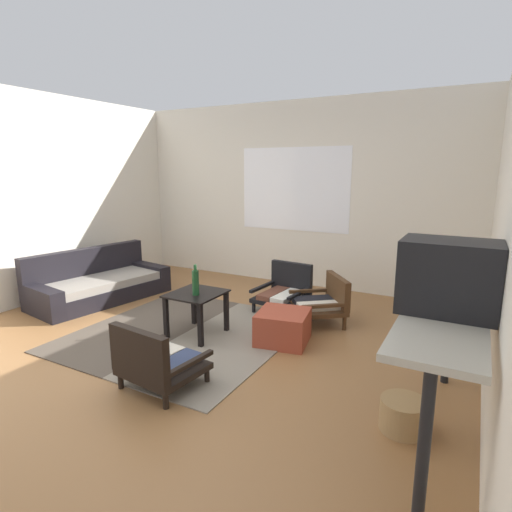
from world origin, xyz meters
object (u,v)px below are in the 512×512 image
(console_shelf, at_px, (445,321))
(glass_bottle, at_px, (196,282))
(ottoman_orange, at_px, (283,327))
(clay_vase, at_px, (453,272))
(wicker_basket, at_px, (403,415))
(couch, at_px, (98,284))
(coffee_table, at_px, (197,302))
(crt_television, at_px, (448,277))
(armchair_by_window, at_px, (284,290))
(armchair_striped_foreground, at_px, (156,362))
(armchair_corner, at_px, (324,301))

(console_shelf, relative_size, glass_bottle, 5.55)
(ottoman_orange, bearing_deg, clay_vase, -18.70)
(ottoman_orange, height_order, wicker_basket, ottoman_orange)
(couch, bearing_deg, coffee_table, -10.89)
(couch, relative_size, crt_television, 3.46)
(coffee_table, relative_size, armchair_by_window, 0.87)
(couch, xyz_separation_m, crt_television, (4.30, -1.12, 0.91))
(armchair_striped_foreground, height_order, clay_vase, clay_vase)
(armchair_corner, height_order, wicker_basket, armchair_corner)
(coffee_table, distance_m, armchair_striped_foreground, 1.13)
(console_shelf, bearing_deg, crt_television, -91.66)
(armchair_by_window, bearing_deg, coffee_table, -111.08)
(armchair_by_window, bearing_deg, ottoman_orange, -66.14)
(coffee_table, relative_size, armchair_striped_foreground, 0.85)
(console_shelf, relative_size, crt_television, 3.28)
(couch, height_order, wicker_basket, couch)
(coffee_table, distance_m, crt_television, 2.62)
(wicker_basket, bearing_deg, crt_television, -25.05)
(console_shelf, distance_m, crt_television, 0.33)
(couch, height_order, armchair_by_window, couch)
(console_shelf, bearing_deg, glass_bottle, 165.97)
(coffee_table, bearing_deg, armchair_striped_foreground, -70.06)
(coffee_table, xyz_separation_m, wicker_basket, (2.19, -0.67, -0.25))
(armchair_striped_foreground, bearing_deg, coffee_table, 109.94)
(clay_vase, height_order, glass_bottle, clay_vase)
(clay_vase, bearing_deg, wicker_basket, -115.22)
(couch, distance_m, armchair_corner, 3.02)
(armchair_by_window, relative_size, console_shelf, 0.36)
(glass_bottle, bearing_deg, wicker_basket, -15.71)
(armchair_by_window, relative_size, armchair_striped_foreground, 0.98)
(armchair_by_window, distance_m, armchair_corner, 0.62)
(armchair_striped_foreground, height_order, ottoman_orange, armchair_striped_foreground)
(couch, bearing_deg, armchair_by_window, 19.33)
(ottoman_orange, height_order, clay_vase, clay_vase)
(crt_television, relative_size, clay_vase, 1.65)
(armchair_by_window, bearing_deg, couch, -160.67)
(armchair_corner, xyz_separation_m, clay_vase, (1.34, -1.24, 0.77))
(coffee_table, bearing_deg, couch, 169.11)
(armchair_corner, xyz_separation_m, glass_bottle, (-1.01, -1.05, 0.35))
(wicker_basket, bearing_deg, ottoman_orange, 144.81)
(ottoman_orange, bearing_deg, armchair_corner, 76.79)
(armchair_by_window, distance_m, armchair_striped_foreground, 2.25)
(couch, relative_size, wicker_basket, 6.02)
(glass_bottle, bearing_deg, clay_vase, -4.59)
(armchair_striped_foreground, distance_m, wicker_basket, 1.86)
(armchair_corner, distance_m, crt_television, 2.36)
(armchair_by_window, height_order, clay_vase, clay_vase)
(couch, bearing_deg, armchair_striped_foreground, -31.79)
(couch, bearing_deg, console_shelf, -13.27)
(armchair_corner, bearing_deg, glass_bottle, -133.71)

